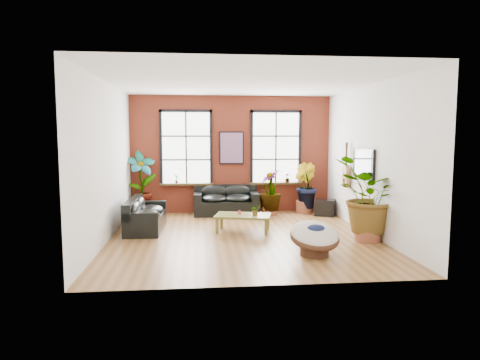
% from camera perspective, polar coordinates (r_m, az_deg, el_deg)
% --- Properties ---
extents(room, '(6.04, 6.54, 3.54)m').
position_cam_1_polar(room, '(9.82, 0.26, 2.60)').
color(room, brown).
rests_on(room, ground).
extents(sofa_back, '(1.88, 0.93, 0.86)m').
position_cam_1_polar(sofa_back, '(12.64, -1.89, -2.83)').
color(sofa_back, black).
rests_on(sofa_back, ground).
extents(sofa_left, '(0.86, 1.97, 0.77)m').
position_cam_1_polar(sofa_left, '(10.85, -12.70, -4.66)').
color(sofa_left, black).
rests_on(sofa_left, ground).
extents(coffee_table, '(1.45, 1.04, 0.51)m').
position_cam_1_polar(coffee_table, '(10.34, 0.41, -4.90)').
color(coffee_table, brown).
rests_on(coffee_table, ground).
extents(papasan_chair, '(1.05, 1.06, 0.72)m').
position_cam_1_polar(papasan_chair, '(8.47, 9.92, -7.46)').
color(papasan_chair, '#452818').
rests_on(papasan_chair, ground).
extents(poster, '(0.74, 0.06, 0.98)m').
position_cam_1_polar(poster, '(12.83, -1.14, 4.31)').
color(poster, black).
rests_on(poster, room).
extents(tv_wall_unit, '(0.13, 1.86, 1.20)m').
position_cam_1_polar(tv_wall_unit, '(10.97, 15.44, 1.67)').
color(tv_wall_unit, black).
rests_on(tv_wall_unit, room).
extents(media_box, '(0.70, 0.65, 0.47)m').
position_cam_1_polar(media_box, '(12.69, 11.26, -3.62)').
color(media_box, black).
rests_on(media_box, ground).
extents(pot_back_left, '(0.70, 0.70, 0.41)m').
position_cam_1_polar(pot_back_left, '(12.78, -13.08, -3.71)').
color(pot_back_left, brown).
rests_on(pot_back_left, ground).
extents(pot_back_right, '(0.62, 0.62, 0.37)m').
position_cam_1_polar(pot_back_right, '(13.00, 8.60, -3.57)').
color(pot_back_right, brown).
rests_on(pot_back_right, ground).
extents(pot_right_wall, '(0.74, 0.74, 0.41)m').
position_cam_1_polar(pot_right_wall, '(9.89, 16.68, -6.64)').
color(pot_right_wall, brown).
rests_on(pot_right_wall, ground).
extents(pot_mid, '(0.57, 0.57, 0.32)m').
position_cam_1_polar(pot_mid, '(12.55, 3.89, -3.96)').
color(pot_mid, brown).
rests_on(pot_mid, ground).
extents(floor_plant_back_left, '(1.08, 0.93, 1.74)m').
position_cam_1_polar(floor_plant_back_left, '(12.66, -13.08, -0.10)').
color(floor_plant_back_left, '#1A4B14').
rests_on(floor_plant_back_left, ground).
extents(floor_plant_back_right, '(0.85, 0.93, 1.36)m').
position_cam_1_polar(floor_plant_back_right, '(12.93, 8.68, -0.72)').
color(floor_plant_back_right, '#1A4B14').
rests_on(floor_plant_back_right, ground).
extents(floor_plant_right_wall, '(2.01, 2.01, 1.69)m').
position_cam_1_polar(floor_plant_right_wall, '(9.75, 16.84, -2.06)').
color(floor_plant_right_wall, '#1A4B14').
rests_on(floor_plant_right_wall, ground).
extents(floor_plant_mid, '(0.77, 0.77, 1.20)m').
position_cam_1_polar(floor_plant_mid, '(12.47, 4.05, -1.34)').
color(floor_plant_mid, '#1A4B14').
rests_on(floor_plant_mid, ground).
extents(table_plant, '(0.29, 0.27, 0.26)m').
position_cam_1_polar(table_plant, '(10.21, 2.06, -4.03)').
color(table_plant, '#1A4B14').
rests_on(table_plant, coffee_table).
extents(sill_plant_left, '(0.17, 0.17, 0.27)m').
position_cam_1_polar(sill_plant_left, '(12.82, -8.49, 0.14)').
color(sill_plant_left, '#1A4B14').
rests_on(sill_plant_left, room).
extents(sill_plant_right, '(0.19, 0.19, 0.27)m').
position_cam_1_polar(sill_plant_right, '(13.09, 6.33, 0.29)').
color(sill_plant_right, '#1A4B14').
rests_on(sill_plant_right, room).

